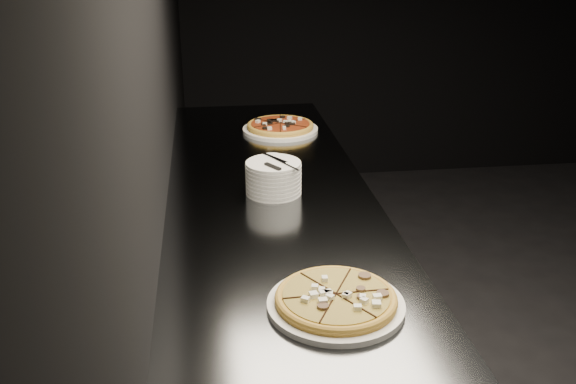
{
  "coord_description": "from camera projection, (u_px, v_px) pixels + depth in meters",
  "views": [
    {
      "loc": [
        -2.35,
        -2.19,
        1.81
      ],
      "look_at": [
        -2.08,
        -0.16,
        0.97
      ],
      "focal_mm": 40.0,
      "sensor_mm": 36.0,
      "label": 1
    }
  ],
  "objects": [
    {
      "name": "counter",
      "position": [
        270.0,
        296.0,
        2.55
      ],
      "size": [
        0.74,
        2.44,
        0.92
      ],
      "color": "#5B5E62",
      "rests_on": "floor"
    },
    {
      "name": "wall_left",
      "position": [
        157.0,
        61.0,
        2.14
      ],
      "size": [
        0.02,
        5.0,
        2.8
      ],
      "primitive_type": "cube",
      "color": "black",
      "rests_on": "floor"
    },
    {
      "name": "ramekin",
      "position": [
        272.0,
        165.0,
        2.49
      ],
      "size": [
        0.09,
        0.09,
        0.08
      ],
      "color": "silver",
      "rests_on": "counter"
    },
    {
      "name": "cutlery",
      "position": [
        276.0,
        163.0,
        2.27
      ],
      "size": [
        0.1,
        0.2,
        0.01
      ],
      "rotation": [
        0.0,
        0.0,
        0.58
      ],
      "color": "#AEB2B5",
      "rests_on": "plate_stack"
    },
    {
      "name": "plate_stack",
      "position": [
        273.0,
        178.0,
        2.31
      ],
      "size": [
        0.2,
        0.2,
        0.12
      ],
      "color": "white",
      "rests_on": "counter"
    },
    {
      "name": "pizza_tomato",
      "position": [
        280.0,
        127.0,
        3.03
      ],
      "size": [
        0.42,
        0.42,
        0.04
      ],
      "rotation": [
        0.0,
        0.0,
        0.41
      ],
      "color": "white",
      "rests_on": "counter"
    },
    {
      "name": "pizza_mushroom",
      "position": [
        336.0,
        300.0,
        1.62
      ],
      "size": [
        0.35,
        0.35,
        0.04
      ],
      "rotation": [
        0.0,
        0.0,
        0.04
      ],
      "color": "white",
      "rests_on": "counter"
    }
  ]
}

